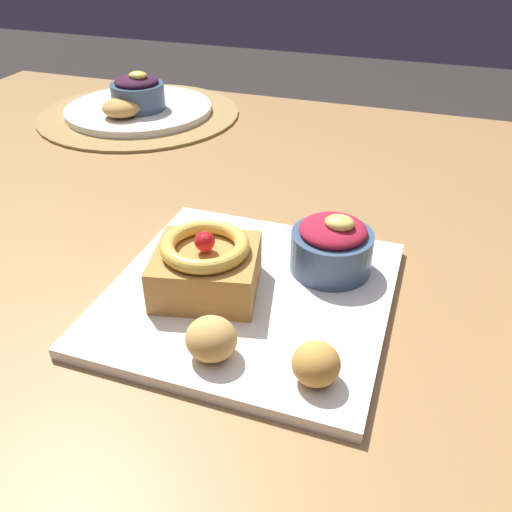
% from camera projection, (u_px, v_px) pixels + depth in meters
% --- Properties ---
extents(dining_table, '(1.44, 1.08, 0.73)m').
position_uv_depth(dining_table, '(228.00, 297.00, 0.68)').
color(dining_table, olive).
rests_on(dining_table, ground_plane).
extents(woven_placemat, '(0.36, 0.36, 0.00)m').
position_uv_depth(woven_placemat, '(140.00, 114.00, 0.99)').
color(woven_placemat, '#997A47').
rests_on(woven_placemat, dining_table).
extents(front_plate, '(0.27, 0.27, 0.01)m').
position_uv_depth(front_plate, '(249.00, 295.00, 0.53)').
color(front_plate, white).
rests_on(front_plate, dining_table).
extents(cake_slice, '(0.11, 0.11, 0.07)m').
position_uv_depth(cake_slice, '(206.00, 266.00, 0.52)').
color(cake_slice, '#B77F3D').
rests_on(cake_slice, front_plate).
extents(berry_ramekin, '(0.08, 0.08, 0.07)m').
position_uv_depth(berry_ramekin, '(332.00, 246.00, 0.55)').
color(berry_ramekin, '#3D5675').
rests_on(berry_ramekin, front_plate).
extents(fritter_front, '(0.04, 0.04, 0.04)m').
position_uv_depth(fritter_front, '(316.00, 364.00, 0.42)').
color(fritter_front, gold).
rests_on(fritter_front, front_plate).
extents(fritter_middle, '(0.04, 0.04, 0.04)m').
position_uv_depth(fritter_middle, '(211.00, 339.00, 0.45)').
color(fritter_middle, tan).
rests_on(fritter_middle, front_plate).
extents(back_plate, '(0.26, 0.26, 0.01)m').
position_uv_depth(back_plate, '(139.00, 109.00, 0.99)').
color(back_plate, white).
rests_on(back_plate, woven_placemat).
extents(back_ramekin, '(0.09, 0.09, 0.07)m').
position_uv_depth(back_ramekin, '(138.00, 92.00, 0.96)').
color(back_ramekin, '#3D5675').
rests_on(back_ramekin, back_plate).
extents(back_pastry, '(0.07, 0.07, 0.03)m').
position_uv_depth(back_pastry, '(122.00, 108.00, 0.93)').
color(back_pastry, '#C68E47').
rests_on(back_pastry, back_plate).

